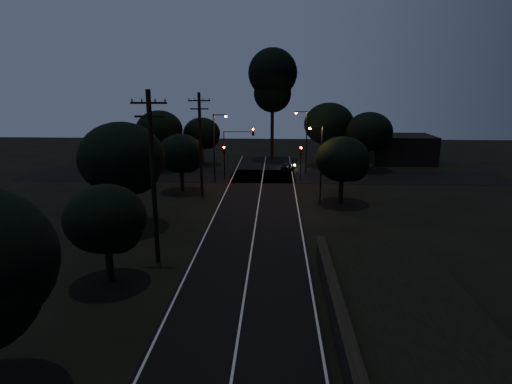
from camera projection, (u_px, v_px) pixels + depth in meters
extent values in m
cube|color=black|center=(255.00, 228.00, 34.52)|extent=(8.00, 70.00, 0.02)
cube|color=black|center=(263.00, 176.00, 53.88)|extent=(60.00, 8.00, 0.02)
cube|color=beige|center=(255.00, 228.00, 34.51)|extent=(0.12, 70.00, 0.01)
cube|color=beige|center=(209.00, 227.00, 34.69)|extent=(0.12, 70.00, 0.01)
cube|color=beige|center=(301.00, 228.00, 34.34)|extent=(0.12, 70.00, 0.01)
cube|color=black|center=(354.00, 379.00, 15.73)|extent=(0.40, 26.00, 1.50)
cube|color=black|center=(355.00, 360.00, 15.53)|extent=(0.55, 26.00, 0.10)
cylinder|color=black|center=(153.00, 180.00, 26.67)|extent=(0.30, 0.30, 11.00)
cube|color=black|center=(149.00, 103.00, 25.51)|extent=(2.20, 0.12, 0.12)
cube|color=black|center=(149.00, 116.00, 25.71)|extent=(1.80, 0.12, 0.12)
cylinder|color=black|center=(201.00, 146.00, 43.19)|extent=(0.30, 0.30, 10.50)
cube|color=black|center=(199.00, 101.00, 42.10)|extent=(2.20, 0.12, 0.12)
cube|color=black|center=(199.00, 109.00, 42.29)|extent=(1.80, 0.12, 0.12)
cylinder|color=black|center=(110.00, 264.00, 24.94)|extent=(0.44, 0.44, 2.17)
ellipsoid|color=black|center=(105.00, 218.00, 24.25)|extent=(4.60, 4.60, 3.91)
sphere|color=black|center=(117.00, 229.00, 23.88)|extent=(2.76, 2.76, 2.76)
cylinder|color=black|center=(126.00, 208.00, 34.62)|extent=(0.44, 0.44, 3.11)
ellipsoid|color=black|center=(122.00, 158.00, 33.62)|extent=(6.71, 6.71, 5.70)
sphere|color=black|center=(134.00, 168.00, 33.08)|extent=(4.03, 4.03, 4.03)
cylinder|color=black|center=(182.00, 181.00, 46.25)|extent=(0.44, 0.44, 2.28)
ellipsoid|color=black|center=(181.00, 153.00, 45.52)|extent=(4.87, 4.87, 4.14)
sphere|color=black|center=(188.00, 159.00, 45.13)|extent=(2.92, 2.92, 2.92)
cylinder|color=black|center=(202.00, 156.00, 61.74)|extent=(0.44, 0.44, 2.46)
ellipsoid|color=black|center=(202.00, 133.00, 60.95)|extent=(5.28, 5.28, 4.49)
sphere|color=black|center=(208.00, 138.00, 60.53)|extent=(3.17, 3.17, 3.17)
cylinder|color=black|center=(161.00, 158.00, 58.04)|extent=(0.44, 0.44, 2.95)
ellipsoid|color=black|center=(159.00, 130.00, 57.11)|extent=(6.21, 6.21, 5.28)
sphere|color=black|center=(166.00, 136.00, 56.61)|extent=(3.73, 3.73, 3.73)
cylinder|color=black|center=(328.00, 154.00, 60.82)|extent=(0.44, 0.44, 3.24)
ellipsoid|color=black|center=(329.00, 124.00, 59.78)|extent=(6.96, 6.96, 5.92)
sphere|color=black|center=(338.00, 130.00, 59.22)|extent=(4.18, 4.18, 4.18)
cylinder|color=black|center=(367.00, 159.00, 57.73)|extent=(0.44, 0.44, 2.86)
ellipsoid|color=black|center=(369.00, 132.00, 56.82)|extent=(6.10, 6.10, 5.18)
sphere|color=black|center=(378.00, 137.00, 56.33)|extent=(3.66, 3.66, 3.66)
cylinder|color=black|center=(341.00, 191.00, 41.60)|extent=(0.44, 0.44, 2.41)
ellipsoid|color=black|center=(342.00, 159.00, 40.83)|extent=(5.11, 5.11, 4.35)
sphere|color=black|center=(353.00, 165.00, 40.42)|extent=(3.07, 3.07, 3.07)
cylinder|color=black|center=(272.00, 129.00, 65.31)|extent=(0.50, 0.50, 9.09)
sphere|color=black|center=(273.00, 73.00, 63.26)|extent=(7.27, 7.27, 7.27)
sphere|color=black|center=(272.00, 93.00, 63.99)|extent=(5.62, 5.62, 5.62)
cube|color=black|center=(132.00, 147.00, 63.95)|extent=(10.00, 8.00, 4.40)
cube|color=black|center=(400.00, 149.00, 63.12)|extent=(9.00, 7.00, 4.00)
cylinder|color=black|center=(224.00, 166.00, 51.77)|extent=(0.12, 0.12, 3.20)
cube|color=black|center=(224.00, 150.00, 51.26)|extent=(0.28, 0.22, 0.90)
sphere|color=#FF0705|center=(224.00, 147.00, 51.06)|extent=(0.22, 0.22, 0.22)
cylinder|color=black|center=(301.00, 167.00, 51.34)|extent=(0.12, 0.12, 3.20)
cube|color=black|center=(301.00, 150.00, 50.84)|extent=(0.28, 0.22, 0.90)
sphere|color=#FF0705|center=(301.00, 148.00, 50.64)|extent=(0.22, 0.22, 0.22)
cylinder|color=black|center=(224.00, 159.00, 51.55)|extent=(0.12, 0.12, 5.00)
cube|color=black|center=(253.00, 132.00, 50.57)|extent=(0.28, 0.22, 0.90)
sphere|color=#FF0705|center=(253.00, 129.00, 50.37)|extent=(0.22, 0.22, 0.22)
cube|color=black|center=(238.00, 132.00, 50.65)|extent=(3.50, 0.08, 0.08)
cylinder|color=black|center=(214.00, 149.00, 49.28)|extent=(0.16, 0.16, 8.00)
cube|color=black|center=(220.00, 115.00, 48.29)|extent=(1.40, 0.10, 0.10)
cube|color=black|center=(226.00, 115.00, 48.27)|extent=(0.35, 0.22, 0.12)
sphere|color=orange|center=(226.00, 116.00, 48.30)|extent=(0.26, 0.26, 0.26)
cylinder|color=black|center=(306.00, 143.00, 54.58)|extent=(0.16, 0.16, 8.00)
cube|color=black|center=(302.00, 112.00, 53.66)|extent=(1.40, 0.10, 0.10)
cube|color=black|center=(296.00, 112.00, 53.70)|extent=(0.35, 0.22, 0.12)
sphere|color=orange|center=(296.00, 113.00, 53.73)|extent=(0.26, 0.26, 0.26)
cylinder|color=black|center=(321.00, 165.00, 41.07)|extent=(0.16, 0.16, 7.50)
cube|color=black|center=(316.00, 127.00, 40.20)|extent=(1.20, 0.10, 0.10)
cube|color=black|center=(310.00, 127.00, 40.24)|extent=(0.35, 0.22, 0.12)
sphere|color=orange|center=(310.00, 128.00, 40.26)|extent=(0.26, 0.26, 0.26)
imported|color=black|center=(288.00, 167.00, 56.90)|extent=(2.19, 3.57, 1.13)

